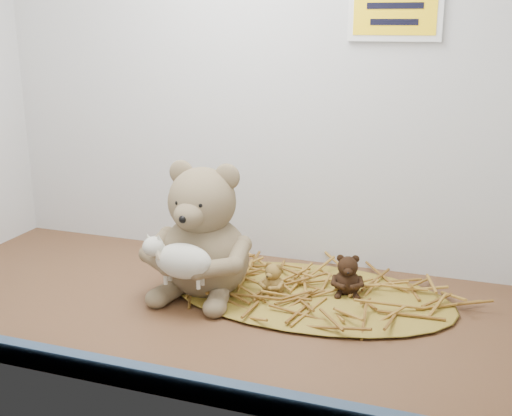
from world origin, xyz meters
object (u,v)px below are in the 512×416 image
(mini_teddy_tan, at_px, (273,277))
(mini_teddy_brown, at_px, (347,273))
(main_teddy, at_px, (204,229))
(toy_lamb, at_px, (183,261))

(mini_teddy_tan, height_order, mini_teddy_brown, mini_teddy_brown)
(main_teddy, height_order, mini_teddy_tan, main_teddy)
(main_teddy, height_order, toy_lamb, main_teddy)
(mini_teddy_brown, bearing_deg, main_teddy, -178.44)
(main_teddy, distance_m, mini_teddy_tan, 0.16)
(toy_lamb, bearing_deg, main_teddy, 90.00)
(mini_teddy_tan, bearing_deg, main_teddy, -156.08)
(main_teddy, relative_size, toy_lamb, 1.87)
(mini_teddy_brown, bearing_deg, toy_lamb, -161.49)
(main_teddy, xyz_separation_m, toy_lamb, (0.00, -0.10, -0.03))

